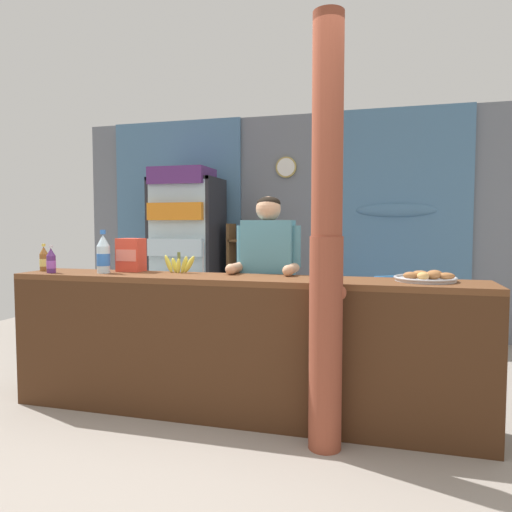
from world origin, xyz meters
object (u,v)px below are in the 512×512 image
object	(u,v)px
drink_fridge	(186,245)
banana_bunch	(179,264)
snack_box_crackers	(131,255)
shopkeeper	(268,272)
soda_bottle_iced_tea	(44,259)
soda_bottle_grape_soda	(51,261)
timber_post	(327,245)
stall_counter	(233,336)
pastry_tray	(426,277)
soda_bottle_water	(103,255)
bottle_shelf_rack	(249,278)
plastic_lawn_chair	(387,312)

from	to	relation	value
drink_fridge	banana_bunch	size ratio (longest dim) A/B	7.26
snack_box_crackers	drink_fridge	bearing A→B (deg)	101.91
shopkeeper	soda_bottle_iced_tea	xyz separation A→B (m)	(-1.70, -0.39, 0.09)
soda_bottle_grape_soda	snack_box_crackers	distance (m)	0.58
timber_post	soda_bottle_grape_soda	world-z (taller)	timber_post
timber_post	drink_fridge	size ratio (longest dim) A/B	1.27
stall_counter	drink_fridge	distance (m)	2.69
pastry_tray	banana_bunch	world-z (taller)	banana_bunch
timber_post	snack_box_crackers	world-z (taller)	timber_post
stall_counter	banana_bunch	xyz separation A→B (m)	(-0.50, 0.25, 0.45)
stall_counter	soda_bottle_iced_tea	xyz separation A→B (m)	(-1.58, 0.10, 0.48)
pastry_tray	soda_bottle_grape_soda	bearing A→B (deg)	-175.96
soda_bottle_iced_tea	soda_bottle_water	bearing A→B (deg)	-1.84
soda_bottle_grape_soda	timber_post	bearing A→B (deg)	-5.85
timber_post	snack_box_crackers	bearing A→B (deg)	162.65
bottle_shelf_rack	soda_bottle_iced_tea	bearing A→B (deg)	-112.35
snack_box_crackers	timber_post	bearing A→B (deg)	-17.35
pastry_tray	banana_bunch	distance (m)	1.74
timber_post	drink_fridge	world-z (taller)	timber_post
bottle_shelf_rack	pastry_tray	xyz separation A→B (m)	(1.84, -2.30, 0.30)
stall_counter	shopkeeper	world-z (taller)	shopkeeper
drink_fridge	snack_box_crackers	world-z (taller)	drink_fridge
plastic_lawn_chair	shopkeeper	world-z (taller)	shopkeeper
soda_bottle_grape_soda	snack_box_crackers	world-z (taller)	snack_box_crackers
soda_bottle_iced_tea	snack_box_crackers	bearing A→B (deg)	13.47
snack_box_crackers	bottle_shelf_rack	bearing A→B (deg)	82.09
drink_fridge	plastic_lawn_chair	xyz separation A→B (m)	(2.35, -0.50, -0.61)
stall_counter	soda_bottle_water	xyz separation A→B (m)	(-1.04, 0.09, 0.53)
stall_counter	bottle_shelf_rack	xyz separation A→B (m)	(-0.60, 2.47, 0.12)
timber_post	plastic_lawn_chair	bearing A→B (deg)	79.76
stall_counter	pastry_tray	bearing A→B (deg)	7.97
drink_fridge	banana_bunch	xyz separation A→B (m)	(0.84, -2.03, -0.06)
pastry_tray	stall_counter	bearing A→B (deg)	-172.03
soda_bottle_iced_tea	timber_post	bearing A→B (deg)	-8.39
snack_box_crackers	pastry_tray	distance (m)	2.15
plastic_lawn_chair	banana_bunch	distance (m)	2.22
drink_fridge	timber_post	bearing A→B (deg)	-51.54
soda_bottle_grape_soda	drink_fridge	bearing A→B (deg)	87.95
stall_counter	bottle_shelf_rack	world-z (taller)	bottle_shelf_rack
soda_bottle_grape_soda	bottle_shelf_rack	bearing A→B (deg)	71.84
stall_counter	timber_post	bearing A→B (deg)	-19.15
bottle_shelf_rack	pastry_tray	distance (m)	2.96
plastic_lawn_chair	soda_bottle_iced_tea	bearing A→B (deg)	-147.14
plastic_lawn_chair	snack_box_crackers	world-z (taller)	snack_box_crackers
soda_bottle_grape_soda	snack_box_crackers	bearing A→B (deg)	28.57
soda_bottle_grape_soda	banana_bunch	world-z (taller)	soda_bottle_grape_soda
soda_bottle_grape_soda	stall_counter	bearing A→B (deg)	0.59
timber_post	soda_bottle_grape_soda	size ratio (longest dim) A/B	12.29
drink_fridge	pastry_tray	size ratio (longest dim) A/B	5.19
stall_counter	drink_fridge	size ratio (longest dim) A/B	1.65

